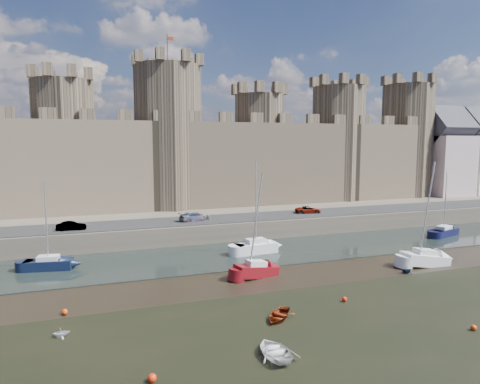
{
  "coord_description": "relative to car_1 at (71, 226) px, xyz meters",
  "views": [
    {
      "loc": [
        -10.45,
        -22.69,
        13.24
      ],
      "look_at": [
        5.25,
        22.0,
        7.72
      ],
      "focal_mm": 32.0,
      "sensor_mm": 36.0,
      "label": 1
    }
  ],
  "objects": [
    {
      "name": "ground",
      "position": [
        12.9,
        -32.53,
        -3.07
      ],
      "size": [
        160.0,
        160.0,
        0.0
      ],
      "primitive_type": "plane",
      "color": "black",
      "rests_on": "ground"
    },
    {
      "name": "water_channel",
      "position": [
        12.9,
        -8.53,
        -3.03
      ],
      "size": [
        160.0,
        12.0,
        0.08
      ],
      "primitive_type": "cube",
      "color": "black",
      "rests_on": "ground"
    },
    {
      "name": "quay",
      "position": [
        12.9,
        27.47,
        -1.82
      ],
      "size": [
        160.0,
        60.0,
        2.5
      ],
      "primitive_type": "cube",
      "color": "#4C443A",
      "rests_on": "ground"
    },
    {
      "name": "road",
      "position": [
        12.9,
        1.47,
        -0.52
      ],
      "size": [
        160.0,
        7.0,
        0.1
      ],
      "primitive_type": "cube",
      "color": "black",
      "rests_on": "quay"
    },
    {
      "name": "castle",
      "position": [
        12.27,
        15.47,
        8.6
      ],
      "size": [
        108.5,
        11.0,
        29.0
      ],
      "color": "#42382B",
      "rests_on": "quay"
    },
    {
      "name": "car_1",
      "position": [
        0.0,
        0.0,
        0.0
      ],
      "size": [
        3.52,
        1.39,
        1.14
      ],
      "primitive_type": "imported",
      "rotation": [
        0.0,
        0.0,
        1.52
      ],
      "color": "gray",
      "rests_on": "quay"
    },
    {
      "name": "car_2",
      "position": [
        15.78,
        1.26,
        0.07
      ],
      "size": [
        4.7,
        2.76,
        1.28
      ],
      "primitive_type": "imported",
      "rotation": [
        0.0,
        0.0,
        1.8
      ],
      "color": "gray",
      "rests_on": "quay"
    },
    {
      "name": "car_3",
      "position": [
        33.43,
        1.75,
        -0.03
      ],
      "size": [
        4.15,
        2.57,
        1.07
      ],
      "primitive_type": "imported",
      "rotation": [
        0.0,
        0.0,
        1.35
      ],
      "color": "gray",
      "rests_on": "quay"
    },
    {
      "name": "sailboat_1",
      "position": [
        -2.02,
        -7.85,
        -2.31
      ],
      "size": [
        4.9,
        2.57,
        9.35
      ],
      "rotation": [
        0.0,
        0.0,
        -0.17
      ],
      "color": "black",
      "rests_on": "ground"
    },
    {
      "name": "sailboat_2",
      "position": [
        20.78,
        -8.74,
        -2.21
      ],
      "size": [
        5.25,
        2.47,
        10.95
      ],
      "rotation": [
        0.0,
        0.0,
        0.1
      ],
      "color": "white",
      "rests_on": "ground"
    },
    {
      "name": "sailboat_3",
      "position": [
        49.49,
        -8.64,
        -2.36
      ],
      "size": [
        5.46,
        3.52,
        8.93
      ],
      "rotation": [
        0.0,
        0.0,
        0.33
      ],
      "color": "black",
      "rests_on": "ground"
    },
    {
      "name": "sailboat_4",
      "position": [
        17.56,
        -17.01,
        -2.31
      ],
      "size": [
        4.68,
        2.6,
        10.33
      ],
      "rotation": [
        0.0,
        0.0,
        0.21
      ],
      "color": "maroon",
      "rests_on": "ground"
    },
    {
      "name": "sailboat_5",
      "position": [
        36.22,
        -19.39,
        -2.28
      ],
      "size": [
        5.32,
        2.33,
        11.23
      ],
      "rotation": [
        0.0,
        0.0,
        -0.06
      ],
      "color": "silver",
      "rests_on": "ground"
    },
    {
      "name": "dinghy_2",
      "position": [
        12.83,
        -32.17,
        -2.71
      ],
      "size": [
        2.51,
        3.48,
        0.71
      ],
      "primitive_type": "imported",
      "rotation": [
        1.57,
        0.0,
        3.13
      ],
      "color": "silver",
      "rests_on": "ground"
    },
    {
      "name": "dinghy_3",
      "position": [
        0.15,
        -24.91,
        -2.75
      ],
      "size": [
        1.34,
        1.2,
        0.63
      ],
      "primitive_type": "imported",
      "rotation": [
        1.57,
        0.0,
        1.71
      ],
      "color": "silver",
      "rests_on": "ground"
    },
    {
      "name": "dinghy_4",
      "position": [
        15.34,
        -27.22,
        -2.78
      ],
      "size": [
        3.41,
        3.36,
        0.58
      ],
      "primitive_type": "imported",
      "rotation": [
        1.57,
        0.0,
        5.45
      ],
      "color": "maroon",
      "rests_on": "ground"
    },
    {
      "name": "dinghy_7",
      "position": [
        32.37,
        -21.1,
        -2.71
      ],
      "size": [
        1.51,
        1.35,
        0.72
      ],
      "primitive_type": "imported",
      "rotation": [
        1.57,
        0.0,
        1.71
      ],
      "color": "black",
      "rests_on": "ground"
    },
    {
      "name": "buoy_0",
      "position": [
        5.25,
        -32.56,
        -2.82
      ],
      "size": [
        0.5,
        0.5,
        0.5
      ],
      "primitive_type": "sphere",
      "color": "red",
      "rests_on": "ground"
    },
    {
      "name": "buoy_1",
      "position": [
        0.17,
        -20.89,
        -2.84
      ],
      "size": [
        0.47,
        0.47,
        0.47
      ],
      "primitive_type": "sphere",
      "color": "#CB3E09",
      "rests_on": "ground"
    },
    {
      "name": "buoy_3",
      "position": [
        22.07,
        -25.71,
        -2.85
      ],
      "size": [
        0.43,
        0.43,
        0.43
      ],
      "primitive_type": "sphere",
      "color": "red",
      "rests_on": "ground"
    },
    {
      "name": "buoy_5",
      "position": [
        27.62,
        -33.47,
        -2.86
      ],
      "size": [
        0.41,
        0.41,
        0.41
      ],
      "primitive_type": "sphere",
      "color": "red",
      "rests_on": "ground"
    }
  ]
}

